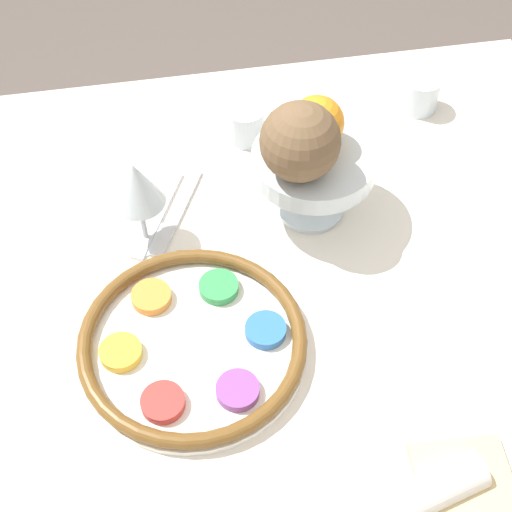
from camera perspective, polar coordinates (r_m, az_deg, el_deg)
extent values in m
plane|color=#564C47|center=(1.67, 0.25, -19.58)|extent=(8.00, 8.00, 0.00)
cube|color=silver|center=(1.32, 0.31, -14.15)|extent=(1.19, 1.10, 0.76)
cylinder|color=white|center=(0.95, -5.05, -7.19)|extent=(0.30, 0.30, 0.01)
torus|color=brown|center=(0.94, -5.12, -6.72)|extent=(0.30, 0.30, 0.02)
cylinder|color=#2D6BB7|center=(0.95, 0.53, -5.98)|extent=(0.06, 0.06, 0.01)
cylinder|color=#33934C|center=(0.99, -3.00, -2.49)|extent=(0.06, 0.06, 0.01)
cylinder|color=orange|center=(0.99, -8.37, -3.25)|extent=(0.06, 0.06, 0.01)
cylinder|color=gold|center=(0.95, -10.77, -7.58)|extent=(0.06, 0.06, 0.01)
cylinder|color=red|center=(0.90, -7.46, -11.53)|extent=(0.06, 0.06, 0.01)
cylinder|color=#844299|center=(0.90, -1.47, -10.68)|extent=(0.06, 0.06, 0.01)
cylinder|color=silver|center=(1.08, -8.79, 1.47)|extent=(0.07, 0.07, 0.00)
cylinder|color=silver|center=(1.05, -9.06, 2.90)|extent=(0.01, 0.01, 0.08)
cone|color=silver|center=(0.99, -9.58, 5.73)|extent=(0.08, 0.08, 0.07)
cylinder|color=silver|center=(1.11, 4.34, 3.89)|extent=(0.10, 0.10, 0.01)
cylinder|color=silver|center=(1.07, 4.47, 5.43)|extent=(0.03, 0.03, 0.08)
cylinder|color=silver|center=(1.04, 4.65, 7.50)|extent=(0.18, 0.18, 0.03)
sphere|color=orange|center=(1.02, 4.87, 10.55)|extent=(0.08, 0.08, 0.08)
sphere|color=brown|center=(0.96, 3.55, 9.12)|extent=(0.11, 0.11, 0.11)
cylinder|color=silver|center=(0.90, 16.24, -17.44)|extent=(0.20, 0.20, 0.01)
cube|color=#D1B784|center=(0.89, 16.39, -17.20)|extent=(0.12, 0.12, 0.01)
cylinder|color=white|center=(0.86, 12.75, -18.31)|extent=(0.17, 0.08, 0.05)
cylinder|color=silver|center=(1.20, -0.87, 10.54)|extent=(0.06, 0.06, 0.06)
cylinder|color=silver|center=(1.29, 12.99, 12.54)|extent=(0.06, 0.06, 0.06)
cube|color=silver|center=(1.10, -7.85, 3.35)|extent=(0.10, 0.17, 0.01)
cube|color=silver|center=(1.10, -6.31, 3.56)|extent=(0.10, 0.17, 0.01)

